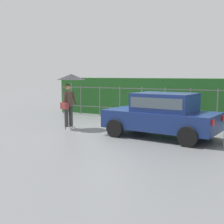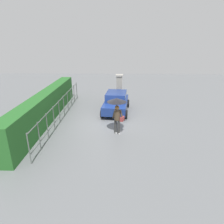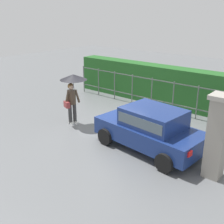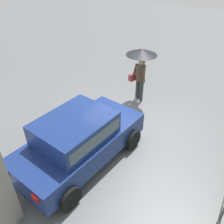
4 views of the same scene
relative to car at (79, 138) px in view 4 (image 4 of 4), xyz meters
The scene contains 3 objects.
ground_plane 2.44m from the car, 169.89° to the left, with size 40.00×40.00×0.00m, color slate.
car is the anchor object (origin of this frame).
pedestrian 3.73m from the car, behind, with size 1.08×1.08×2.10m.
Camera 4 is at (5.79, 2.85, 4.93)m, focal length 38.20 mm.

